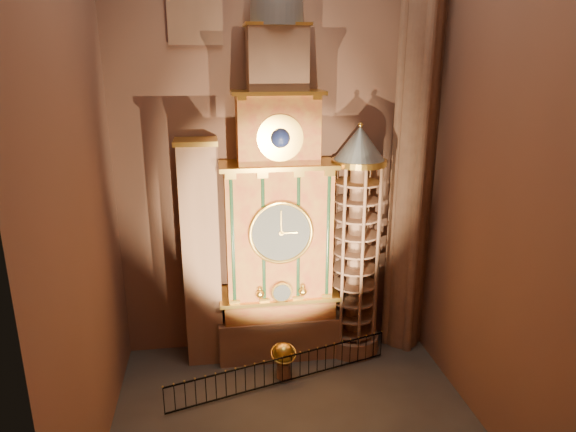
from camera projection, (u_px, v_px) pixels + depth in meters
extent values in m
plane|color=#383330|center=(296.00, 420.00, 19.82)|extent=(14.00, 14.00, 0.00)
plane|color=#855948|center=(274.00, 116.00, 22.27)|extent=(22.00, 0.00, 22.00)
plane|color=#855948|center=(71.00, 140.00, 15.61)|extent=(0.00, 22.00, 22.00)
plane|color=#855948|center=(498.00, 131.00, 17.59)|extent=(0.00, 22.00, 22.00)
cube|color=#8C634C|center=(279.00, 332.00, 24.25)|extent=(5.60, 2.20, 2.00)
cube|color=maroon|center=(278.00, 303.00, 23.81)|extent=(5.00, 2.00, 1.00)
cube|color=gold|center=(278.00, 293.00, 23.61)|extent=(5.40, 2.30, 0.18)
cube|color=maroon|center=(278.00, 232.00, 22.79)|extent=(4.60, 2.00, 6.00)
cylinder|color=black|center=(233.00, 241.00, 21.69)|extent=(0.32, 0.32, 5.60)
cylinder|color=black|center=(263.00, 239.00, 21.87)|extent=(0.32, 0.32, 5.60)
cylinder|color=black|center=(298.00, 237.00, 22.08)|extent=(0.32, 0.32, 5.60)
cylinder|color=black|center=(327.00, 236.00, 22.27)|extent=(0.32, 0.32, 5.60)
cube|color=gold|center=(278.00, 164.00, 21.85)|extent=(5.00, 2.25, 0.18)
cylinder|color=#2D3033|center=(281.00, 233.00, 21.75)|extent=(2.60, 0.12, 2.60)
torus|color=gold|center=(281.00, 233.00, 21.70)|extent=(2.80, 0.16, 2.80)
cylinder|color=gold|center=(282.00, 292.00, 22.40)|extent=(0.90, 0.10, 0.90)
sphere|color=gold|center=(260.00, 294.00, 22.32)|extent=(0.36, 0.36, 0.36)
sphere|color=gold|center=(303.00, 291.00, 22.59)|extent=(0.36, 0.36, 0.36)
cube|color=maroon|center=(277.00, 130.00, 21.47)|extent=(3.40, 1.80, 3.00)
sphere|color=#0D1245|center=(280.00, 138.00, 20.67)|extent=(0.80, 0.80, 0.80)
cube|color=gold|center=(277.00, 92.00, 20.97)|extent=(3.80, 2.00, 0.15)
cube|color=#8C634C|center=(277.00, 60.00, 20.66)|extent=(2.40, 1.60, 2.60)
sphere|color=slate|center=(277.00, 4.00, 20.04)|extent=(2.10, 2.10, 2.10)
cube|color=#8C634C|center=(202.00, 257.00, 22.60)|extent=(1.60, 1.40, 10.00)
cube|color=gold|center=(204.00, 302.00, 22.79)|extent=(1.35, 0.10, 2.10)
cube|color=#4D1F14|center=(204.00, 303.00, 22.73)|extent=(1.05, 0.04, 1.75)
cube|color=gold|center=(201.00, 247.00, 22.03)|extent=(1.35, 0.10, 2.10)
cube|color=#4D1F14|center=(201.00, 248.00, 21.97)|extent=(1.05, 0.04, 1.75)
cube|color=gold|center=(198.00, 189.00, 21.27)|extent=(1.35, 0.10, 2.10)
cube|color=#4D1F14|center=(198.00, 189.00, 21.21)|extent=(1.05, 0.04, 1.75)
cube|color=gold|center=(196.00, 142.00, 21.11)|extent=(1.80, 1.60, 0.20)
cylinder|color=#8C634C|center=(352.00, 341.00, 24.64)|extent=(2.50, 2.50, 0.80)
cylinder|color=#8C634C|center=(355.00, 253.00, 23.32)|extent=(0.70, 0.70, 8.20)
cylinder|color=gold|center=(359.00, 162.00, 22.10)|extent=(2.40, 2.40, 0.25)
cone|color=slate|center=(360.00, 144.00, 21.86)|extent=(2.30, 2.30, 1.50)
sphere|color=gold|center=(360.00, 125.00, 21.63)|extent=(0.20, 0.20, 0.20)
cylinder|color=#8C634C|center=(417.00, 116.00, 22.19)|extent=(1.60, 1.60, 22.00)
cylinder|color=#8C634C|center=(434.00, 116.00, 22.31)|extent=(0.44, 0.44, 22.00)
cylinder|color=#8C634C|center=(399.00, 116.00, 22.08)|extent=(0.44, 0.44, 22.00)
cylinder|color=#8C634C|center=(410.00, 114.00, 22.95)|extent=(0.44, 0.44, 22.00)
cylinder|color=#8C634C|center=(424.00, 118.00, 21.44)|extent=(0.44, 0.44, 22.00)
cylinder|color=#8C634C|center=(284.00, 370.00, 22.41)|extent=(0.61, 0.61, 0.71)
sphere|color=gold|center=(284.00, 353.00, 22.17)|extent=(0.92, 0.92, 0.92)
torus|color=gold|center=(284.00, 353.00, 22.17)|extent=(1.15, 1.09, 0.49)
cube|color=black|center=(282.00, 358.00, 21.65)|extent=(9.67, 2.82, 0.05)
cube|color=black|center=(282.00, 382.00, 21.99)|extent=(9.67, 2.82, 0.05)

